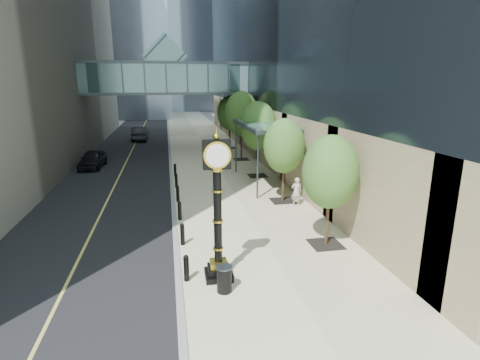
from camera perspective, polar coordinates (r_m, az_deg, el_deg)
name	(u,v)px	position (r m, az deg, el deg)	size (l,w,h in m)	color
ground	(265,289)	(13.86, 3.82, -16.20)	(320.00, 320.00, 0.00)	gray
road	(138,137)	(52.12, -15.24, 6.30)	(8.00, 180.00, 0.02)	black
sidewalk	(198,136)	(52.13, -6.39, 6.75)	(8.00, 180.00, 0.06)	beige
curb	(169,136)	(51.97, -10.82, 6.56)	(0.25, 180.00, 0.07)	gray
skywalk	(166,76)	(39.49, -11.20, 15.26)	(17.00, 4.20, 5.80)	slate
entrance_canopy	(263,125)	(26.49, 3.57, 8.31)	(3.00, 8.00, 4.38)	#383F44
bollard_row	(179,202)	(21.52, -9.32, -3.39)	(0.20, 16.20, 0.90)	black
street_trees	(253,124)	(30.27, 1.94, 8.53)	(3.07, 28.59, 6.31)	black
street_clock	(218,218)	(13.44, -3.41, -5.87)	(1.03, 1.03, 5.39)	black
trash_bin	(224,280)	(13.35, -2.41, -14.94)	(0.52, 0.52, 0.90)	black
pedestrian	(296,191)	(22.21, 8.59, -1.74)	(0.61, 0.40, 1.68)	beige
car_near	(93,159)	(34.38, -21.55, 2.98)	(1.75, 4.36, 1.48)	black
car_far	(140,133)	(49.35, -15.00, 6.89)	(1.81, 5.19, 1.71)	#222227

